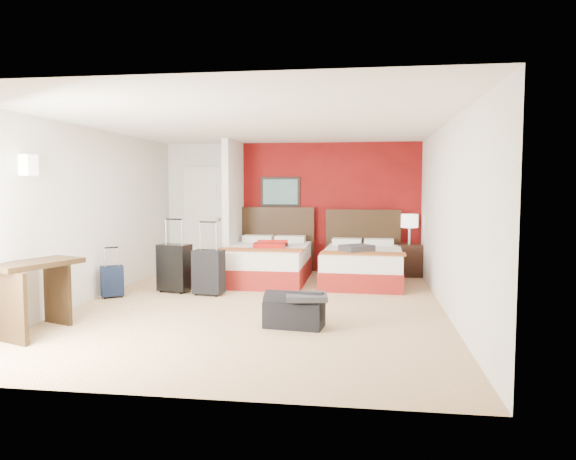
% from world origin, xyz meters
% --- Properties ---
extents(ground, '(6.50, 6.50, 0.00)m').
position_xyz_m(ground, '(0.00, 0.00, 0.00)').
color(ground, '#DAB586').
rests_on(ground, ground).
extents(room_walls, '(5.02, 6.52, 2.50)m').
position_xyz_m(room_walls, '(-1.40, 1.42, 1.26)').
color(room_walls, silver).
rests_on(room_walls, ground).
extents(red_accent_panel, '(3.50, 0.04, 2.50)m').
position_xyz_m(red_accent_panel, '(0.75, 3.23, 1.25)').
color(red_accent_panel, maroon).
rests_on(red_accent_panel, ground).
extents(partition_wall, '(0.12, 1.20, 2.50)m').
position_xyz_m(partition_wall, '(-1.00, 2.61, 1.25)').
color(partition_wall, silver).
rests_on(partition_wall, ground).
extents(entry_door, '(0.82, 0.06, 2.05)m').
position_xyz_m(entry_door, '(-1.75, 3.20, 1.02)').
color(entry_door, silver).
rests_on(entry_door, ground).
extents(bed_left, '(1.41, 2.02, 0.60)m').
position_xyz_m(bed_left, '(-0.27, 2.02, 0.30)').
color(bed_left, silver).
rests_on(bed_left, ground).
extents(bed_right, '(1.40, 1.95, 0.57)m').
position_xyz_m(bed_right, '(1.41, 2.02, 0.29)').
color(bed_right, white).
rests_on(bed_right, ground).
extents(red_suitcase_open, '(0.61, 0.78, 0.09)m').
position_xyz_m(red_suitcase_open, '(-0.17, 1.92, 0.65)').
color(red_suitcase_open, '#A8120E').
rests_on(red_suitcase_open, bed_left).
extents(jacket_bundle, '(0.62, 0.60, 0.12)m').
position_xyz_m(jacket_bundle, '(1.31, 1.72, 0.63)').
color(jacket_bundle, '#3D3D43').
rests_on(jacket_bundle, bed_right).
extents(nightstand, '(0.46, 0.46, 0.59)m').
position_xyz_m(nightstand, '(2.26, 2.87, 0.30)').
color(nightstand, black).
rests_on(nightstand, ground).
extents(table_lamp, '(0.38, 0.38, 0.56)m').
position_xyz_m(table_lamp, '(2.26, 2.87, 0.87)').
color(table_lamp, white).
rests_on(table_lamp, nightstand).
extents(suitcase_black, '(0.54, 0.40, 0.72)m').
position_xyz_m(suitcase_black, '(-1.51, 0.82, 0.36)').
color(suitcase_black, black).
rests_on(suitcase_black, ground).
extents(suitcase_charcoal, '(0.48, 0.33, 0.66)m').
position_xyz_m(suitcase_charcoal, '(-0.92, 0.67, 0.33)').
color(suitcase_charcoal, black).
rests_on(suitcase_charcoal, ground).
extents(suitcase_navy, '(0.37, 0.34, 0.44)m').
position_xyz_m(suitcase_navy, '(-2.29, 0.28, 0.22)').
color(suitcase_navy, black).
rests_on(suitcase_navy, ground).
extents(duffel_bag, '(0.72, 0.45, 0.35)m').
position_xyz_m(duffel_bag, '(0.62, -1.01, 0.17)').
color(duffel_bag, black).
rests_on(duffel_bag, ground).
extents(jacket_draped, '(0.52, 0.46, 0.06)m').
position_xyz_m(jacket_draped, '(0.77, -1.06, 0.38)').
color(jacket_draped, '#313136').
rests_on(jacket_draped, duffel_bag).
extents(desk, '(0.81, 1.10, 0.82)m').
position_xyz_m(desk, '(-2.23, -1.68, 0.41)').
color(desk, '#301F10').
rests_on(desk, ground).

